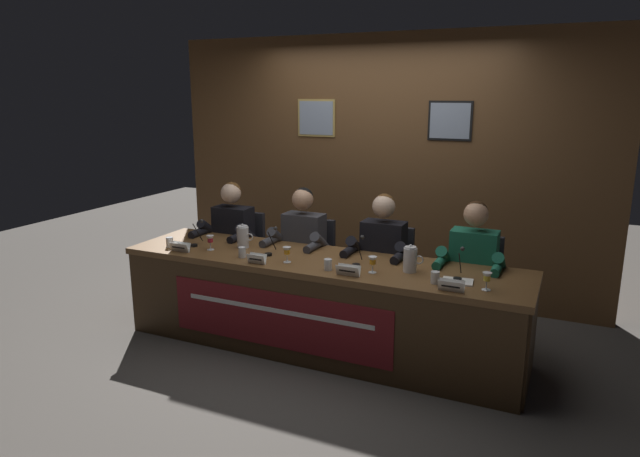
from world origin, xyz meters
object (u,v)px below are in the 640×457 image
object	(u,v)px
chair_far_left	(241,260)
nameplate_far_right	(451,286)
chair_center_left	(310,270)
juice_glass_center_right	(373,262)
conference_table	(314,291)
panelist_center_right	(380,256)
microphone_center_left	(271,246)
chair_center_right	(387,281)
water_cup_center_left	(242,253)
nameplate_center_left	(257,259)
document_stack_far_right	(457,281)
microphone_center_right	(358,256)
nameplate_far_left	(180,247)
juice_glass_center_left	(287,252)
juice_glass_far_left	(210,240)
water_pitcher_left_side	(243,237)
water_cup_center_right	(328,265)
water_cup_far_right	(435,278)
panelist_far_left	(229,237)
nameplate_center_right	(348,270)
water_pitcher_right_side	(410,259)
water_cup_far_left	(170,243)
panelist_center_left	(300,246)
microphone_far_right	(459,269)
chair_far_right	(473,293)
panelist_far_right	(471,267)
microphone_far_left	(197,237)
juice_glass_far_right	(487,278)

from	to	relation	value
chair_far_left	nameplate_far_right	xyz separation A→B (m)	(2.23, -0.91, 0.35)
chair_center_left	juice_glass_center_right	xyz separation A→B (m)	(0.87, -0.75, 0.40)
conference_table	panelist_center_right	size ratio (longest dim) A/B	2.67
microphone_center_left	chair_center_right	world-z (taller)	microphone_center_left
water_cup_center_left	juice_glass_center_right	bearing A→B (deg)	3.18
chair_center_right	nameplate_far_right	xyz separation A→B (m)	(0.73, -0.91, 0.35)
nameplate_center_left	document_stack_far_right	xyz separation A→B (m)	(1.50, 0.21, -0.03)
panelist_center_right	document_stack_far_right	size ratio (longest dim) A/B	5.47
document_stack_far_right	microphone_center_right	bearing A→B (deg)	173.36
nameplate_far_left	juice_glass_center_left	distance (m)	0.96
juice_glass_far_left	water_pitcher_left_side	world-z (taller)	water_pitcher_left_side
water_cup_center_right	chair_far_left	bearing A→B (deg)	147.55
chair_far_left	water_cup_far_right	world-z (taller)	chair_far_left
panelist_far_left	nameplate_center_right	world-z (taller)	panelist_far_left
chair_center_left	juice_glass_center_right	world-z (taller)	chair_center_left
water_pitcher_right_side	document_stack_far_right	xyz separation A→B (m)	(0.37, -0.09, -0.09)
juice_glass_center_left	water_cup_far_left	bearing A→B (deg)	-178.90
juice_glass_center_right	panelist_center_left	bearing A→B (deg)	147.91
nameplate_far_right	microphone_far_right	distance (m)	0.29
water_cup_center_left	water_pitcher_right_side	world-z (taller)	water_pitcher_right_side
nameplate_center_right	chair_far_right	xyz separation A→B (m)	(0.76, 0.88, -0.35)
microphone_center_right	water_pitcher_left_side	size ratio (longest dim) A/B	1.03
panelist_center_right	juice_glass_center_right	world-z (taller)	panelist_center_right
chair_far_left	nameplate_far_left	world-z (taller)	chair_far_left
water_pitcher_left_side	chair_center_right	bearing A→B (deg)	26.40
microphone_far_right	document_stack_far_right	world-z (taller)	microphone_far_right
nameplate_center_right	chair_far_left	bearing A→B (deg)	149.13
juice_glass_center_left	chair_far_right	world-z (taller)	chair_far_right
conference_table	nameplate_center_right	world-z (taller)	nameplate_center_right
chair_far_left	water_pitcher_right_side	distance (m)	2.00
nameplate_far_right	juice_glass_center_left	bearing A→B (deg)	174.23
juice_glass_far_left	juice_glass_center_right	size ratio (longest dim) A/B	1.00
nameplate_center_left	panelist_far_right	world-z (taller)	panelist_far_right
conference_table	chair_far_right	bearing A→B (deg)	31.88
nameplate_far_left	juice_glass_center_right	xyz separation A→B (m)	(1.65, 0.14, 0.05)
conference_table	nameplate_far_left	world-z (taller)	nameplate_far_left
chair_center_right	document_stack_far_right	size ratio (longest dim) A/B	4.01
water_pitcher_left_side	water_pitcher_right_side	xyz separation A→B (m)	(1.48, -0.05, 0.00)
water_cup_far_right	water_pitcher_left_side	world-z (taller)	water_pitcher_left_side
microphone_far_left	panelist_center_left	size ratio (longest dim) A/B	0.18
microphone_far_left	microphone_center_right	distance (m)	1.48
chair_far_left	juice_glass_far_left	distance (m)	0.85
microphone_far_left	water_pitcher_right_side	world-z (taller)	microphone_far_left
juice_glass_center_left	nameplate_far_right	xyz separation A→B (m)	(1.30, -0.13, -0.05)
panelist_far_left	chair_center_left	size ratio (longest dim) A/B	1.36
chair_center_left	juice_glass_center_right	distance (m)	1.21
water_cup_far_right	nameplate_far_left	bearing A→B (deg)	-177.45
conference_table	juice_glass_far_left	size ratio (longest dim) A/B	26.50
juice_glass_far_right	water_cup_far_right	bearing A→B (deg)	-179.19
water_cup_center_right	panelist_far_right	distance (m)	1.14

